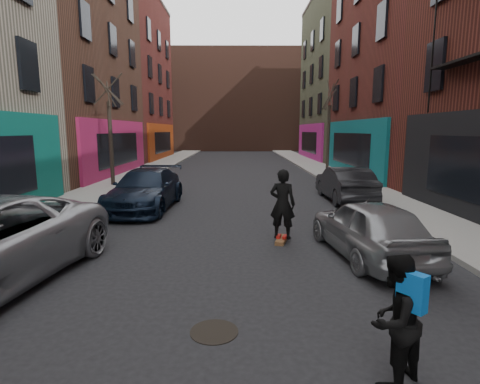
{
  "coord_description": "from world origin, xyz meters",
  "views": [
    {
      "loc": [
        0.21,
        -1.01,
        2.88
      ],
      "look_at": [
        0.25,
        6.72,
        1.6
      ],
      "focal_mm": 28.0,
      "sensor_mm": 36.0,
      "label": 1
    }
  ],
  "objects_px": {
    "skateboard": "(282,240)",
    "manhole": "(214,332)",
    "pedestrian": "(395,319)",
    "skateboarder": "(282,204)",
    "tree_right_far": "(329,120)",
    "tree_left_far": "(110,120)",
    "parked_right_far": "(369,228)",
    "parked_left_end": "(146,189)",
    "parked_right_end": "(345,184)"
  },
  "relations": [
    {
      "from": "skateboard",
      "to": "manhole",
      "type": "bearing_deg",
      "value": -91.78
    },
    {
      "from": "skateboard",
      "to": "pedestrian",
      "type": "xyz_separation_m",
      "value": [
        0.62,
        -5.53,
        0.73
      ]
    },
    {
      "from": "skateboarder",
      "to": "tree_right_far",
      "type": "bearing_deg",
      "value": -90.48
    },
    {
      "from": "tree_left_far",
      "to": "pedestrian",
      "type": "bearing_deg",
      "value": -61.59
    },
    {
      "from": "parked_right_far",
      "to": "skateboard",
      "type": "relative_size",
      "value": 5.0
    },
    {
      "from": "skateboard",
      "to": "parked_left_end",
      "type": "bearing_deg",
      "value": 154.18
    },
    {
      "from": "tree_left_far",
      "to": "skateboarder",
      "type": "relative_size",
      "value": 3.59
    },
    {
      "from": "tree_right_far",
      "to": "parked_right_end",
      "type": "bearing_deg",
      "value": -99.27
    },
    {
      "from": "parked_right_far",
      "to": "parked_right_end",
      "type": "distance_m",
      "value": 7.07
    },
    {
      "from": "tree_right_far",
      "to": "pedestrian",
      "type": "distance_m",
      "value": 21.7
    },
    {
      "from": "tree_left_far",
      "to": "manhole",
      "type": "height_order",
      "value": "tree_left_far"
    },
    {
      "from": "tree_right_far",
      "to": "parked_right_end",
      "type": "distance_m",
      "value": 10.33
    },
    {
      "from": "tree_left_far",
      "to": "manhole",
      "type": "xyz_separation_m",
      "value": [
        6.06,
        -14.01,
        -3.37
      ]
    },
    {
      "from": "parked_right_far",
      "to": "tree_left_far",
      "type": "bearing_deg",
      "value": -55.73
    },
    {
      "from": "parked_left_end",
      "to": "skateboard",
      "type": "xyz_separation_m",
      "value": [
        4.55,
        -4.19,
        -0.68
      ]
    },
    {
      "from": "skateboard",
      "to": "skateboarder",
      "type": "relative_size",
      "value": 0.44
    },
    {
      "from": "tree_right_far",
      "to": "tree_left_far",
      "type": "bearing_deg",
      "value": -154.18
    },
    {
      "from": "parked_left_end",
      "to": "manhole",
      "type": "distance_m",
      "value": 9.18
    },
    {
      "from": "manhole",
      "to": "tree_right_far",
      "type": "bearing_deg",
      "value": 72.43
    },
    {
      "from": "tree_right_far",
      "to": "pedestrian",
      "type": "relative_size",
      "value": 4.43
    },
    {
      "from": "parked_right_far",
      "to": "parked_left_end",
      "type": "bearing_deg",
      "value": -46.8
    },
    {
      "from": "parked_right_end",
      "to": "pedestrian",
      "type": "distance_m",
      "value": 11.6
    },
    {
      "from": "manhole",
      "to": "parked_left_end",
      "type": "bearing_deg",
      "value": 109.56
    },
    {
      "from": "parked_right_far",
      "to": "parked_right_end",
      "type": "xyz_separation_m",
      "value": [
        1.4,
        6.93,
        0.02
      ]
    },
    {
      "from": "tree_left_far",
      "to": "parked_right_far",
      "type": "bearing_deg",
      "value": -48.79
    },
    {
      "from": "parked_right_far",
      "to": "manhole",
      "type": "relative_size",
      "value": 5.71
    },
    {
      "from": "skateboard",
      "to": "skateboarder",
      "type": "distance_m",
      "value": 0.96
    },
    {
      "from": "parked_right_end",
      "to": "pedestrian",
      "type": "xyz_separation_m",
      "value": [
        -2.63,
        -11.3,
        0.07
      ]
    },
    {
      "from": "parked_right_end",
      "to": "tree_right_far",
      "type": "bearing_deg",
      "value": -100.06
    },
    {
      "from": "tree_left_far",
      "to": "parked_right_end",
      "type": "xyz_separation_m",
      "value": [
        10.8,
        -3.8,
        -2.68
      ]
    },
    {
      "from": "tree_left_far",
      "to": "tree_right_far",
      "type": "xyz_separation_m",
      "value": [
        12.4,
        6.0,
        0.15
      ]
    },
    {
      "from": "skateboarder",
      "to": "pedestrian",
      "type": "distance_m",
      "value": 5.57
    },
    {
      "from": "parked_right_far",
      "to": "pedestrian",
      "type": "bearing_deg",
      "value": 67.38
    },
    {
      "from": "parked_right_end",
      "to": "pedestrian",
      "type": "height_order",
      "value": "pedestrian"
    },
    {
      "from": "tree_left_far",
      "to": "parked_left_end",
      "type": "bearing_deg",
      "value": -60.9
    },
    {
      "from": "parked_right_end",
      "to": "skateboarder",
      "type": "distance_m",
      "value": 6.63
    },
    {
      "from": "tree_right_far",
      "to": "parked_right_end",
      "type": "xyz_separation_m",
      "value": [
        -1.6,
        -9.8,
        -2.83
      ]
    },
    {
      "from": "parked_right_end",
      "to": "skateboard",
      "type": "bearing_deg",
      "value": 59.86
    },
    {
      "from": "parked_right_far",
      "to": "pedestrian",
      "type": "distance_m",
      "value": 4.54
    },
    {
      "from": "skateboard",
      "to": "skateboarder",
      "type": "bearing_deg",
      "value": 0.0
    },
    {
      "from": "tree_right_far",
      "to": "skateboarder",
      "type": "bearing_deg",
      "value": -107.28
    },
    {
      "from": "tree_left_far",
      "to": "pedestrian",
      "type": "xyz_separation_m",
      "value": [
        8.17,
        -15.11,
        -2.6
      ]
    },
    {
      "from": "tree_left_far",
      "to": "parked_right_far",
      "type": "distance_m",
      "value": 14.52
    },
    {
      "from": "tree_left_far",
      "to": "parked_right_far",
      "type": "relative_size",
      "value": 1.63
    },
    {
      "from": "parked_right_far",
      "to": "manhole",
      "type": "height_order",
      "value": "parked_right_far"
    },
    {
      "from": "skateboard",
      "to": "manhole",
      "type": "height_order",
      "value": "skateboard"
    },
    {
      "from": "tree_right_far",
      "to": "skateboard",
      "type": "bearing_deg",
      "value": -107.28
    },
    {
      "from": "manhole",
      "to": "pedestrian",
      "type": "bearing_deg",
      "value": -27.45
    },
    {
      "from": "parked_right_far",
      "to": "manhole",
      "type": "bearing_deg",
      "value": 37.53
    },
    {
      "from": "tree_left_far",
      "to": "skateboarder",
      "type": "xyz_separation_m",
      "value": [
        7.55,
        -9.58,
        -2.37
      ]
    }
  ]
}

